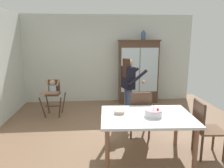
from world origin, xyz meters
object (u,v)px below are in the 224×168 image
(ceramic_vase, at_px, (143,36))
(adult_person, at_px, (128,82))
(dining_table, at_px, (147,120))
(dining_chair_right_end, at_px, (204,125))
(birthday_cake, at_px, (153,113))
(dining_chair_far_side, at_px, (140,111))
(serving_bowl, at_px, (119,112))
(high_chair_with_toddler, at_px, (53,91))
(china_cabinet, at_px, (138,71))

(ceramic_vase, xyz_separation_m, adult_person, (-0.70, -1.59, -1.10))
(dining_table, height_order, dining_chair_right_end, dining_chair_right_end)
(dining_table, distance_m, birthday_cake, 0.17)
(dining_chair_right_end, bearing_deg, ceramic_vase, 9.91)
(birthday_cake, bearing_deg, ceramic_vase, 80.17)
(ceramic_vase, distance_m, dining_chair_far_side, 2.94)
(adult_person, distance_m, serving_bowl, 1.55)
(adult_person, distance_m, dining_chair_right_end, 1.98)
(ceramic_vase, distance_m, dining_table, 3.55)
(high_chair_with_toddler, xyz_separation_m, serving_bowl, (1.48, -2.05, 0.11))
(dining_chair_right_end, bearing_deg, dining_table, 91.44)
(dining_table, relative_size, dining_chair_right_end, 1.61)
(china_cabinet, distance_m, dining_chair_far_side, 2.53)
(dining_chair_far_side, bearing_deg, high_chair_with_toddler, -36.59)
(high_chair_with_toddler, relative_size, birthday_cake, 3.39)
(ceramic_vase, bearing_deg, birthday_cake, -99.83)
(dining_table, bearing_deg, dining_chair_far_side, 86.38)
(high_chair_with_toddler, relative_size, adult_person, 0.62)
(birthday_cake, bearing_deg, china_cabinet, 82.46)
(serving_bowl, height_order, dining_chair_right_end, dining_chair_right_end)
(adult_person, bearing_deg, dining_chair_far_side, 169.51)
(birthday_cake, relative_size, dining_chair_right_end, 0.29)
(high_chair_with_toddler, relative_size, dining_chair_far_side, 0.99)
(serving_bowl, bearing_deg, adult_person, 75.07)
(dining_chair_right_end, bearing_deg, serving_bowl, 87.65)
(ceramic_vase, xyz_separation_m, serving_bowl, (-1.09, -3.07, -1.30))
(ceramic_vase, bearing_deg, adult_person, -113.70)
(china_cabinet, height_order, adult_person, china_cabinet)
(high_chair_with_toddler, height_order, serving_bowl, high_chair_with_toddler)
(dining_table, bearing_deg, ceramic_vase, 78.46)
(serving_bowl, bearing_deg, china_cabinet, 72.61)
(serving_bowl, bearing_deg, dining_chair_far_side, 51.85)
(ceramic_vase, height_order, high_chair_with_toddler, ceramic_vase)
(china_cabinet, distance_m, dining_chair_right_end, 3.29)
(china_cabinet, relative_size, adult_person, 1.27)
(serving_bowl, bearing_deg, dining_table, -14.74)
(dining_table, xyz_separation_m, birthday_cake, (0.09, -0.05, 0.14))
(adult_person, relative_size, dining_chair_far_side, 1.59)
(ceramic_vase, height_order, dining_table, ceramic_vase)
(china_cabinet, relative_size, dining_chair_right_end, 2.03)
(high_chair_with_toddler, distance_m, birthday_cake, 2.99)
(ceramic_vase, xyz_separation_m, birthday_cake, (-0.56, -3.24, -1.27))
(dining_chair_far_side, height_order, dining_chair_right_end, same)
(china_cabinet, height_order, ceramic_vase, ceramic_vase)
(high_chair_with_toddler, bearing_deg, ceramic_vase, 26.00)
(dining_table, relative_size, serving_bowl, 8.60)
(ceramic_vase, bearing_deg, china_cabinet, -178.38)
(adult_person, xyz_separation_m, birthday_cake, (0.14, -1.65, -0.17))
(dining_table, xyz_separation_m, serving_bowl, (-0.44, 0.12, 0.11))
(adult_person, distance_m, birthday_cake, 1.66)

